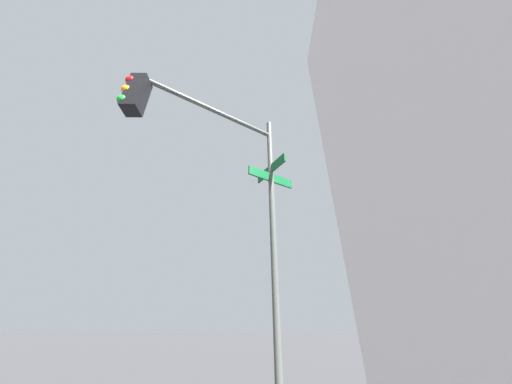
# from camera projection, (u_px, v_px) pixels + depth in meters

# --- Properties ---
(traffic_signal_near) EXTENTS (3.09, 2.07, 5.99)m
(traffic_signal_near) POSITION_uv_depth(u_px,v_px,m) (215.00, 165.00, 4.22)
(traffic_signal_near) COLOR #474C47
(traffic_signal_near) RESTS_ON ground_plane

